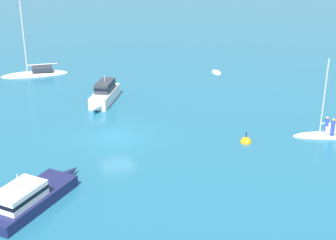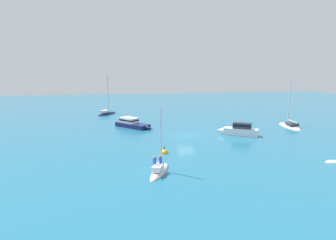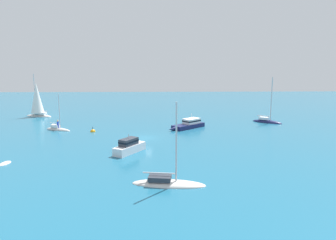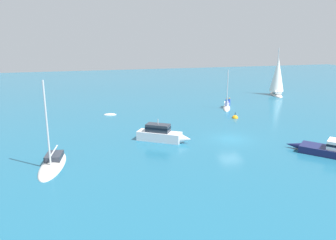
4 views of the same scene
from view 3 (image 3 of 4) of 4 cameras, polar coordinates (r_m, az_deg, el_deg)
name	(u,v)px [view 3 (image 3 of 4)]	position (r m, az deg, el deg)	size (l,w,h in m)	color
ground_plane	(144,138)	(49.70, -4.36, -3.22)	(160.00, 160.00, 0.00)	#1E607F
dinghy	(5,164)	(41.68, -27.15, -6.99)	(2.03, 1.29, 0.43)	silver
sailboat	(37,101)	(74.53, -22.35, 3.10)	(3.43, 6.31, 9.64)	silver
sailboat_1	(267,122)	(65.13, 17.28, -0.27)	(4.74, 5.49, 9.36)	#191E4C
cabin_cruiser	(131,146)	(41.91, -6.68, -4.68)	(5.92, 4.46, 2.52)	white
sloop	(168,183)	(31.10, -0.02, -11.25)	(3.00, 7.34, 8.41)	silver
sailboat_2	(58,129)	(58.52, -19.11, -1.55)	(3.16, 5.10, 6.75)	silver
motor_cruiser	(189,124)	(57.19, 3.73, -0.76)	(6.33, 6.93, 2.51)	#191E4C
channel_buoy	(93,132)	(55.44, -13.30, -2.06)	(0.87, 0.87, 1.28)	orange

